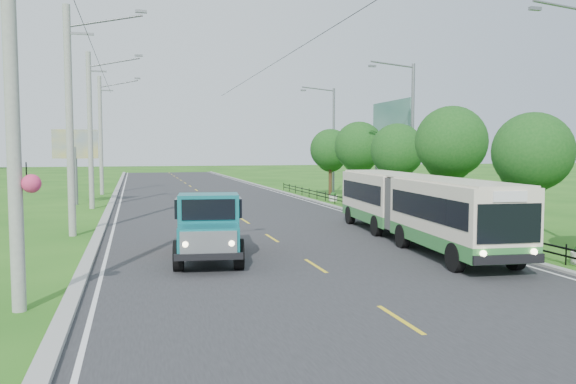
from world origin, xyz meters
name	(u,v)px	position (x,y,z in m)	size (l,w,h in m)	color
ground	(316,266)	(0.00, 0.00, 0.00)	(240.00, 240.00, 0.00)	#205A15
road	(222,207)	(0.00, 20.00, 0.01)	(14.00, 120.00, 0.02)	#28282B
curb_left	(109,209)	(-7.20, 20.00, 0.07)	(0.40, 120.00, 0.15)	#9E9E99
curb_right	(323,203)	(7.15, 20.00, 0.05)	(0.30, 120.00, 0.10)	#9E9E99
edge_line_left	(118,209)	(-6.65, 20.00, 0.02)	(0.12, 120.00, 0.00)	silver
edge_line_right	(317,204)	(6.65, 20.00, 0.02)	(0.12, 120.00, 0.00)	silver
centre_dash	(316,266)	(0.00, 0.00, 0.02)	(0.12, 2.20, 0.00)	yellow
railing_right	(369,208)	(8.00, 14.00, 0.30)	(0.04, 40.00, 0.60)	black
pole_nearest	(15,99)	(-8.24, -3.00, 4.94)	(3.51, 0.44, 10.00)	gray
pole_near	(70,120)	(-8.26, 9.00, 5.09)	(3.51, 0.32, 10.00)	gray
pole_mid	(91,130)	(-8.26, 21.00, 5.09)	(3.51, 0.32, 10.00)	gray
pole_far	(101,135)	(-8.26, 33.00, 5.09)	(3.51, 0.32, 10.00)	gray
tree_second	(531,157)	(9.86, 2.14, 3.52)	(3.18, 3.26, 5.30)	#382314
tree_third	(451,146)	(9.86, 8.14, 3.99)	(3.60, 3.62, 6.00)	#382314
tree_fourth	(397,153)	(9.86, 14.14, 3.59)	(3.24, 3.31, 5.40)	#382314
tree_fifth	(359,149)	(9.86, 20.14, 3.85)	(3.48, 3.52, 5.80)	#382314
tree_back	(330,152)	(9.86, 26.14, 3.65)	(3.30, 3.36, 5.50)	#382314
streetlight_mid	(410,132)	(10.64, 14.00, 4.90)	(3.02, 0.20, 9.07)	slate
streetlight_far	(332,137)	(10.64, 28.00, 4.90)	(3.02, 0.20, 9.07)	slate
planter_near	(450,225)	(8.60, 6.00, 0.29)	(0.64, 0.64, 0.67)	silver
planter_mid	(378,208)	(8.60, 14.00, 0.29)	(0.64, 0.64, 0.67)	silver
planter_far	(333,197)	(8.60, 22.00, 0.29)	(0.64, 0.64, 0.67)	silver
billboard_left	(75,149)	(-9.50, 24.00, 3.87)	(3.00, 0.20, 5.20)	slate
billboard_right	(391,128)	(12.30, 20.00, 5.34)	(0.24, 6.00, 7.30)	slate
bus	(415,203)	(5.41, 3.52, 1.61)	(3.50, 13.98, 2.67)	#307836
dump_truck	(209,221)	(-3.17, 2.21, 1.31)	(2.79, 5.75, 2.32)	#12676E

